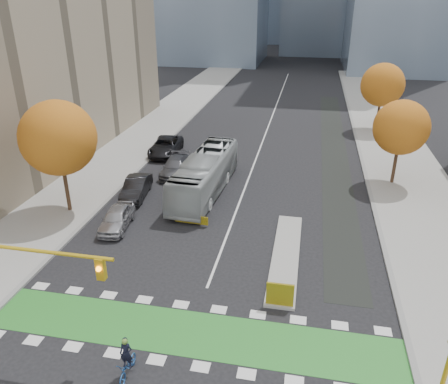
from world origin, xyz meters
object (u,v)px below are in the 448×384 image
at_px(bus, 205,174).
at_px(cyclist, 127,363).
at_px(parked_car_a, 117,218).
at_px(parked_car_b, 136,188).
at_px(tree_west, 58,138).
at_px(tree_east_far, 383,85).
at_px(tree_east_near, 401,128).
at_px(parked_car_c, 175,167).
at_px(hazard_board, 280,294).
at_px(parked_car_d, 166,146).

bearing_deg(bus, cyclist, -83.31).
bearing_deg(parked_car_a, parked_car_b, 90.41).
distance_m(bus, parked_car_a, 8.24).
bearing_deg(tree_west, tree_east_far, 46.70).
distance_m(tree_east_near, parked_car_c, 19.02).
relative_size(hazard_board, parked_car_a, 0.33).
xyz_separation_m(parked_car_a, parked_car_d, (-1.43, 15.00, 0.08)).
xyz_separation_m(hazard_board, parked_car_d, (-13.00, 21.20, -0.00)).
distance_m(parked_car_c, parked_car_d, 5.59).
height_order(hazard_board, bus, bus).
relative_size(tree_west, tree_east_near, 1.16).
bearing_deg(cyclist, parked_car_d, 104.26).
bearing_deg(parked_car_c, parked_car_d, 112.61).
distance_m(bus, parked_car_c, 4.82).
xyz_separation_m(hazard_board, parked_car_a, (-11.57, 6.20, -0.08)).
height_order(tree_east_near, tree_east_far, tree_east_far).
bearing_deg(bus, tree_east_far, 56.57).
height_order(tree_east_far, cyclist, tree_east_far).
distance_m(cyclist, parked_car_b, 17.91).
distance_m(tree_west, tree_east_far, 35.73).
distance_m(hazard_board, cyclist, 8.11).
height_order(tree_east_near, parked_car_a, tree_east_near).
bearing_deg(tree_west, parked_car_a, -19.82).
xyz_separation_m(tree_east_far, parked_car_b, (-20.65, -22.60, -4.48)).
height_order(hazard_board, parked_car_b, parked_car_b).
xyz_separation_m(tree_west, cyclist, (10.11, -13.38, -4.97)).
relative_size(bus, parked_car_d, 2.00).
xyz_separation_m(tree_east_near, cyclist, (-13.89, -23.38, -4.22)).
distance_m(hazard_board, parked_car_c, 19.31).
relative_size(hazard_board, tree_east_far, 0.18).
distance_m(tree_east_far, cyclist, 42.18).
bearing_deg(tree_east_far, tree_west, -133.30).
relative_size(tree_east_far, cyclist, 3.98).
relative_size(hazard_board, parked_car_b, 0.30).
height_order(tree_west, tree_east_far, tree_west).
relative_size(tree_east_near, parked_car_a, 1.67).
height_order(tree_east_far, bus, tree_east_far).
relative_size(tree_east_far, parked_car_b, 1.67).
relative_size(tree_west, parked_car_b, 1.79).
bearing_deg(bus, parked_car_d, 129.46).
relative_size(tree_west, parked_car_d, 1.43).
height_order(parked_car_c, parked_car_d, parked_car_d).
distance_m(tree_west, parked_car_c, 11.17).
height_order(tree_west, parked_car_b, tree_west).
height_order(tree_west, bus, tree_west).
distance_m(tree_east_far, parked_car_b, 30.93).
bearing_deg(tree_east_far, hazard_board, -104.12).
bearing_deg(tree_east_far, bus, -126.70).
xyz_separation_m(parked_car_b, parked_car_d, (-0.85, 10.00, 0.04)).
bearing_deg(parked_car_b, tree_east_near, 11.42).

